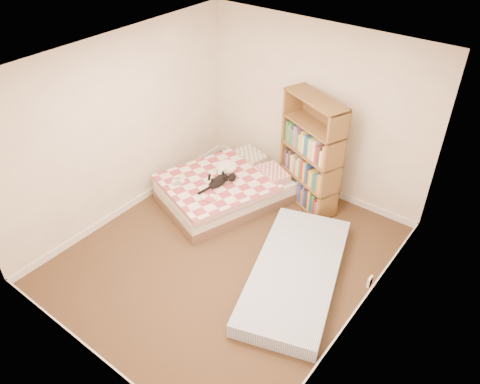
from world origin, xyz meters
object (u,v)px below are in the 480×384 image
Objects in this scene: bed at (226,188)px; bookshelf at (310,167)px; black_cat at (220,180)px; floor_mattress at (295,273)px; white_dog at (227,167)px.

bookshelf is at bearing 56.28° from bed.
bookshelf reaches higher than bed.
black_cat is (0.05, -0.19, 0.27)m from bed.
floor_mattress is (0.70, -1.46, -0.50)m from bookshelf.
bookshelf reaches higher than floor_mattress.
bookshelf is at bearing 97.72° from floor_mattress.
black_cat is (-0.91, -0.91, -0.11)m from bookshelf.
white_dog is (-0.12, 0.29, 0.02)m from black_cat.
floor_mattress is at bearing -41.51° from bookshelf.
bed is 3.28× the size of black_cat.
black_cat is at bearing 143.16° from floor_mattress.
white_dog is at bearing 142.91° from black_cat.
floor_mattress is 1.97m from white_dog.
bookshelf is 0.78× the size of floor_mattress.
bookshelf is (0.96, 0.72, 0.38)m from bed.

